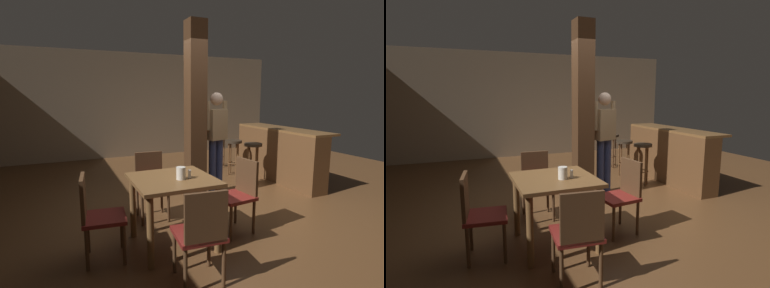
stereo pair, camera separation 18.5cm
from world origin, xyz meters
The scene contains 15 objects.
ground_plane centered at (0.00, 0.00, 0.00)m, with size 10.80×10.80×0.00m, color brown.
wall_back centered at (0.00, 4.50, 1.40)m, with size 8.00×0.10×2.80m, color gray.
pillar centered at (-0.10, 0.61, 1.40)m, with size 0.28×0.28×2.80m, color #422816.
dining_table centered at (-0.97, -0.68, 0.63)m, with size 0.88×0.88×0.78m.
chair_north centered at (-0.98, 0.16, 0.51)m, with size 0.44×0.44×0.89m.
chair_east centered at (-0.12, -0.70, 0.51)m, with size 0.47×0.47×0.89m.
chair_south centered at (-1.01, -1.49, 0.51)m, with size 0.46×0.46×0.89m.
chair_west centered at (-1.80, -0.70, 0.51)m, with size 0.47×0.47×0.89m.
napkin_cup centered at (-0.91, -0.77, 0.84)m, with size 0.10×0.10×0.14m, color silver.
salt_shaker centered at (-0.81, -0.77, 0.82)m, with size 0.03×0.03×0.09m, color silver.
standing_person centered at (0.28, 0.63, 1.00)m, with size 0.47×0.28×1.72m.
bar_counter centered at (1.83, 0.93, 0.53)m, with size 0.56×2.21×1.04m.
bar_stool_near centered at (1.22, 0.90, 0.58)m, with size 0.34×0.34×0.79m.
bar_stool_mid centered at (1.25, 1.64, 0.56)m, with size 0.35×0.35×0.74m.
bar_stool_far centered at (1.33, 2.38, 0.59)m, with size 0.37×0.37×0.78m.
Camera 2 is at (-1.91, -3.76, 1.68)m, focal length 28.00 mm.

